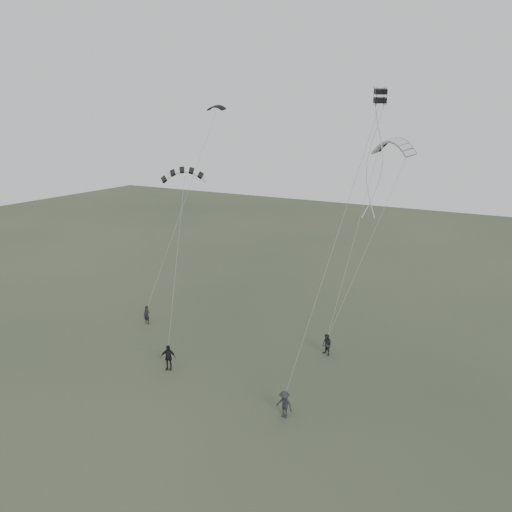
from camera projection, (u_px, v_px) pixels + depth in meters
The scene contains 9 objects.
ground at pixel (188, 376), 32.31m from camera, with size 140.00×140.00×0.00m, color #323E29.
flyer_left at pixel (147, 315), 40.29m from camera, with size 0.55×0.36×1.51m, color black.
flyer_right at pixel (327, 345), 34.92m from camera, with size 0.75×0.59×1.55m, color #25252B.
flyer_center at pixel (168, 357), 32.93m from camera, with size 1.01×0.42×1.72m, color black.
flyer_far at pixel (284, 404), 27.64m from camera, with size 1.03×0.59×1.59m, color #242428.
kite_dark_small at pixel (216, 106), 40.22m from camera, with size 1.65×0.49×0.53m, color black, non-canonical shape.
kite_pale_large at pixel (393, 140), 35.86m from camera, with size 3.81×0.86×1.58m, color #B4B6BA, non-canonical shape.
kite_striped at pixel (184, 170), 35.19m from camera, with size 3.23×0.81×1.25m, color black, non-canonical shape.
kite_box at pixel (380, 96), 26.06m from camera, with size 0.61×0.61×0.70m, color black, non-canonical shape.
Camera 1 is at (18.04, -23.21, 16.12)m, focal length 35.00 mm.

